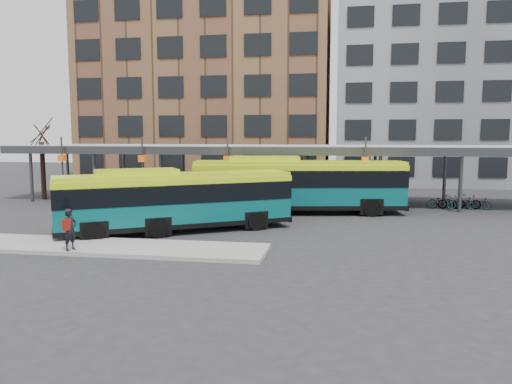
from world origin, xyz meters
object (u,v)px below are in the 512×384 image
object	(u,v)px
bus_front	(175,199)
tree	(43,168)
pedestrian	(70,229)
bus_rear	(298,184)

from	to	relation	value
bus_front	tree	bearing A→B (deg)	111.15
pedestrian	bus_rear	bearing A→B (deg)	-17.65
pedestrian	bus_front	bearing A→B (deg)	-10.73
tree	bus_rear	xyz separation A→B (m)	(19.82, -3.65, -0.56)
bus_rear	pedestrian	distance (m)	15.06
bus_front	bus_rear	bearing A→B (deg)	20.15
pedestrian	tree	bearing A→B (deg)	51.33
bus_front	pedestrian	size ratio (longest dim) A/B	6.55
bus_front	pedestrian	bearing A→B (deg)	-148.32
tree	bus_front	bearing A→B (deg)	-37.14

